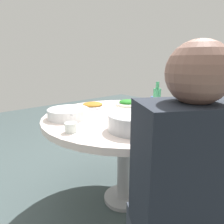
{
  "coord_description": "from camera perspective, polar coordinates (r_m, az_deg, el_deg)",
  "views": [
    {
      "loc": [
        1.06,
        1.01,
        1.14
      ],
      "look_at": [
        0.14,
        0.01,
        0.79
      ],
      "focal_mm": 31.79,
      "sensor_mm": 36.0,
      "label": 1
    }
  ],
  "objects": [
    {
      "name": "ground",
      "position": [
        1.85,
        3.16,
        -23.66
      ],
      "size": [
        8.0,
        8.0,
        0.0
      ],
      "primitive_type": "plane",
      "color": "#394546"
    },
    {
      "name": "tea_cup_near",
      "position": [
        1.51,
        24.15,
        -0.77
      ],
      "size": [
        0.07,
        0.07,
        0.07
      ],
      "primitive_type": "cylinder",
      "color": "#C9473A",
      "rests_on": "round_dining_table"
    },
    {
      "name": "dish_greens",
      "position": [
        1.85,
        4.45,
        2.59
      ],
      "size": [
        0.22,
        0.22,
        0.05
      ],
      "color": "silver",
      "rests_on": "round_dining_table"
    },
    {
      "name": "dish_eggplant",
      "position": [
        1.64,
        16.36,
        0.54
      ],
      "size": [
        0.24,
        0.24,
        0.05
      ],
      "color": "silver",
      "rests_on": "round_dining_table"
    },
    {
      "name": "tea_cup_side",
      "position": [
        2.0,
        12.03,
        3.48
      ],
      "size": [
        0.07,
        0.07,
        0.06
      ],
      "primitive_type": "cylinder",
      "color": "#385895",
      "rests_on": "round_dining_table"
    },
    {
      "name": "round_dining_table",
      "position": [
        1.54,
        3.49,
        -3.94
      ],
      "size": [
        1.22,
        1.22,
        0.74
      ],
      "color": "#99999E",
      "rests_on": "ground"
    },
    {
      "name": "tea_cup_far",
      "position": [
        1.17,
        -11.7,
        -4.35
      ],
      "size": [
        0.07,
        0.07,
        0.06
      ],
      "primitive_type": "cylinder",
      "color": "white",
      "rests_on": "round_dining_table"
    },
    {
      "name": "green_bottle",
      "position": [
        1.8,
        12.77,
        4.22
      ],
      "size": [
        0.07,
        0.07,
        0.23
      ],
      "color": "#318654",
      "rests_on": "round_dining_table"
    },
    {
      "name": "soup_bowl",
      "position": [
        1.46,
        -12.43,
        -0.43
      ],
      "size": [
        0.29,
        0.3,
        0.07
      ],
      "color": "white",
      "rests_on": "round_dining_table"
    },
    {
      "name": "rice_bowl",
      "position": [
        1.18,
        6.24,
        -2.79
      ],
      "size": [
        0.3,
        0.3,
        0.11
      ],
      "color": "#B2B5BA",
      "rests_on": "round_dining_table"
    },
    {
      "name": "diner_left",
      "position": [
        0.74,
        20.78,
        -17.72
      ],
      "size": [
        0.45,
        0.46,
        0.76
      ],
      "color": "#2D333D",
      "rests_on": "stool_for_diner_left"
    },
    {
      "name": "dish_stirfry",
      "position": [
        1.76,
        -5.59,
        1.91
      ],
      "size": [
        0.24,
        0.24,
        0.05
      ],
      "color": "white",
      "rests_on": "round_dining_table"
    }
  ]
}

